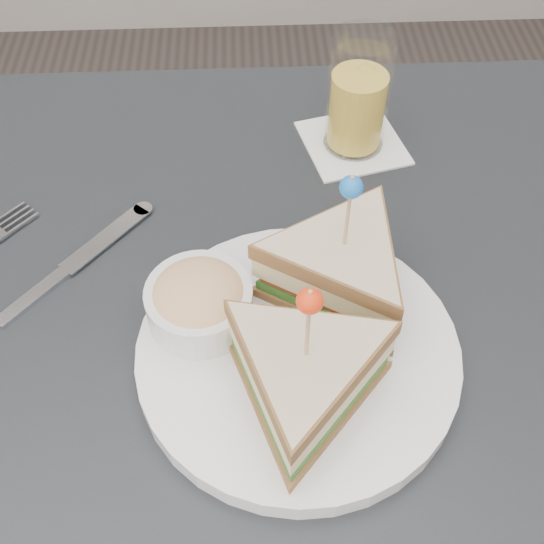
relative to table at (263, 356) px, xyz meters
The scene contains 4 objects.
table is the anchor object (origin of this frame).
plate_meal 0.14m from the table, 52.99° to the right, with size 0.36×0.36×0.17m.
cutlery_knife 0.21m from the table, 160.91° to the left, with size 0.14×0.16×0.01m.
drink_set 0.30m from the table, 64.37° to the left, with size 0.13×0.13×0.14m.
Camera 1 is at (-0.01, -0.38, 1.28)m, focal length 45.00 mm.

